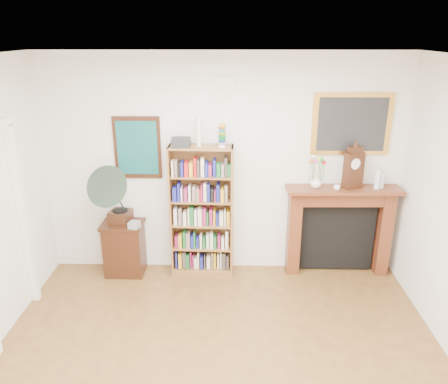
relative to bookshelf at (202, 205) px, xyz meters
name	(u,v)px	position (x,y,z in m)	size (l,w,h in m)	color
room	(215,270)	(0.26, -2.34, 0.45)	(4.51, 5.01, 2.81)	brown
teal_poster	(138,148)	(-0.79, 0.14, 0.70)	(0.58, 0.04, 0.78)	black
small_picture	(223,90)	(0.26, 0.14, 1.40)	(0.26, 0.04, 0.30)	white
gilt_painting	(352,124)	(1.81, 0.14, 1.00)	(0.95, 0.04, 0.75)	gold
bookshelf	(202,205)	(0.00, 0.00, 0.00)	(0.79, 0.30, 1.96)	brown
side_cabinet	(125,248)	(-1.01, -0.05, -0.59)	(0.52, 0.38, 0.72)	black
fireplace	(339,222)	(1.75, 0.06, -0.25)	(1.42, 0.36, 1.19)	#501D12
gramophone	(115,192)	(-1.03, -0.16, 0.23)	(0.60, 0.70, 0.82)	black
cd_stack	(134,225)	(-0.83, -0.19, -0.20)	(0.12, 0.12, 0.08)	#B1B0BC
mantel_clock	(353,168)	(1.85, 0.00, 0.49)	(0.25, 0.20, 0.52)	black
flower_vase	(316,182)	(1.41, 0.01, 0.31)	(0.14, 0.14, 0.15)	white
teacup	(337,188)	(1.65, -0.08, 0.27)	(0.08, 0.08, 0.06)	white
bottle_left	(378,179)	(2.15, -0.02, 0.36)	(0.07, 0.07, 0.24)	silver
bottle_right	(382,180)	(2.21, 0.01, 0.34)	(0.06, 0.06, 0.20)	silver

